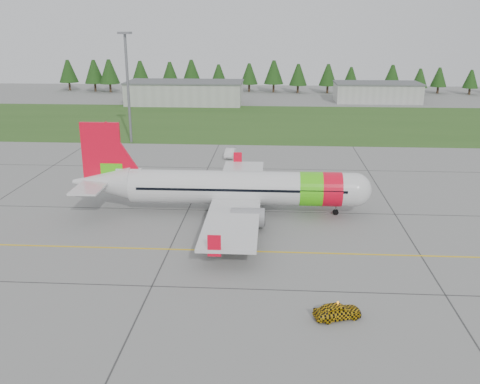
{
  "coord_description": "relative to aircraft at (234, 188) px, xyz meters",
  "views": [
    {
      "loc": [
        -4.65,
        -41.18,
        21.77
      ],
      "look_at": [
        -8.38,
        16.4,
        3.57
      ],
      "focal_mm": 40.0,
      "sensor_mm": 36.0,
      "label": 1
    }
  ],
  "objects": [
    {
      "name": "hangar_east",
      "position": [
        34.25,
        98.6,
        -0.52
      ],
      "size": [
        24.0,
        12.0,
        5.2
      ],
      "primitive_type": "cube",
      "color": "#A8A8A3",
      "rests_on": "ground"
    },
    {
      "name": "hangar_west",
      "position": [
        -20.75,
        90.6,
        -0.12
      ],
      "size": [
        32.0,
        14.0,
        6.0
      ],
      "primitive_type": "cube",
      "color": "#A8A8A3",
      "rests_on": "ground"
    },
    {
      "name": "treeline",
      "position": [
        9.25,
        118.6,
        1.88
      ],
      "size": [
        160.0,
        8.0,
        10.0
      ],
      "primitive_type": null,
      "color": "#1C3F14",
      "rests_on": "ground"
    },
    {
      "name": "service_van",
      "position": [
        -2.84,
        28.16,
        -0.92
      ],
      "size": [
        1.65,
        1.57,
        4.41
      ],
      "primitive_type": "imported",
      "rotation": [
        0.0,
        0.0,
        -0.08
      ],
      "color": "silver",
      "rests_on": "ground"
    },
    {
      "name": "grass_strip",
      "position": [
        9.25,
        62.6,
        -3.11
      ],
      "size": [
        320.0,
        50.0,
        0.03
      ],
      "primitive_type": "cube",
      "color": "#30561E",
      "rests_on": "ground"
    },
    {
      "name": "ground",
      "position": [
        9.25,
        -19.4,
        -3.12
      ],
      "size": [
        320.0,
        320.0,
        0.0
      ],
      "primitive_type": "plane",
      "color": "gray",
      "rests_on": "ground"
    },
    {
      "name": "follow_me_car",
      "position": [
        9.74,
        -23.68,
        -1.27
      ],
      "size": [
        1.66,
        1.81,
        3.71
      ],
      "primitive_type": "imported",
      "rotation": [
        0.0,
        0.0,
        1.88
      ],
      "color": "#ECB60D",
      "rests_on": "ground"
    },
    {
      "name": "taxi_guideline",
      "position": [
        9.25,
        -11.4,
        -3.11
      ],
      "size": [
        120.0,
        0.25,
        0.02
      ],
      "primitive_type": "cube",
      "color": "gold",
      "rests_on": "ground"
    },
    {
      "name": "aircraft",
      "position": [
        0.0,
        0.0,
        0.0
      ],
      "size": [
        35.71,
        32.71,
        10.83
      ],
      "rotation": [
        0.0,
        0.0,
        0.0
      ],
      "color": "silver",
      "rests_on": "ground"
    },
    {
      "name": "floodlight_mast",
      "position": [
        -22.75,
        38.6,
        6.88
      ],
      "size": [
        0.5,
        0.5,
        20.0
      ],
      "primitive_type": "cylinder",
      "color": "slate",
      "rests_on": "ground"
    }
  ]
}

